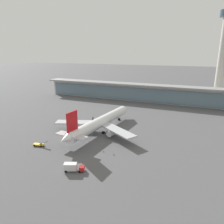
# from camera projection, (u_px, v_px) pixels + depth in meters

# --- Properties ---
(ground_plane) EXTENTS (1200.00, 1200.00, 0.00)m
(ground_plane) POSITION_uv_depth(u_px,v_px,m) (102.00, 133.00, 110.32)
(ground_plane) COLOR #515154
(airliner_on_stand) EXTENTS (47.89, 62.62, 16.67)m
(airliner_on_stand) POSITION_uv_depth(u_px,v_px,m) (100.00, 122.00, 110.46)
(airliner_on_stand) COLOR white
(airliner_on_stand) RESTS_ON ground
(service_truck_near_nose_yellow) EXTENTS (6.94, 2.81, 2.70)m
(service_truck_near_nose_yellow) POSITION_uv_depth(u_px,v_px,m) (39.00, 144.00, 94.43)
(service_truck_near_nose_yellow) COLOR yellow
(service_truck_near_nose_yellow) RESTS_ON ground
(service_truck_under_wing_red) EXTENTS (7.63, 4.88, 3.10)m
(service_truck_under_wing_red) POSITION_uv_depth(u_px,v_px,m) (73.00, 167.00, 74.15)
(service_truck_under_wing_red) COLOR #B21E1E
(service_truck_under_wing_red) RESTS_ON ground
(service_truck_mid_apron_yellow) EXTENTS (4.12, 6.73, 2.70)m
(service_truck_mid_apron_yellow) POSITION_uv_depth(u_px,v_px,m) (93.00, 122.00, 124.27)
(service_truck_mid_apron_yellow) COLOR yellow
(service_truck_mid_apron_yellow) RESTS_ON ground
(terminal_building) EXTENTS (183.60, 12.80, 15.20)m
(terminal_building) POSITION_uv_depth(u_px,v_px,m) (142.00, 92.00, 179.15)
(terminal_building) COLOR beige
(terminal_building) RESTS_ON ground
(control_tower) EXTENTS (12.00, 12.00, 80.33)m
(control_tower) POSITION_uv_depth(u_px,v_px,m) (223.00, 49.00, 168.57)
(control_tower) COLOR beige
(control_tower) RESTS_ON ground
(safety_cone_alpha) EXTENTS (0.62, 0.62, 0.70)m
(safety_cone_alpha) POSITION_uv_depth(u_px,v_px,m) (39.00, 142.00, 97.70)
(safety_cone_alpha) COLOR orange
(safety_cone_alpha) RESTS_ON ground
(safety_cone_bravo) EXTENTS (0.62, 0.62, 0.70)m
(safety_cone_bravo) POSITION_uv_depth(u_px,v_px,m) (65.00, 141.00, 99.52)
(safety_cone_bravo) COLOR orange
(safety_cone_bravo) RESTS_ON ground
(safety_cone_charlie) EXTENTS (0.62, 0.62, 0.70)m
(safety_cone_charlie) POSITION_uv_depth(u_px,v_px,m) (114.00, 154.00, 86.32)
(safety_cone_charlie) COLOR orange
(safety_cone_charlie) RESTS_ON ground
(safety_cone_delta) EXTENTS (0.62, 0.62, 0.70)m
(safety_cone_delta) POSITION_uv_depth(u_px,v_px,m) (103.00, 151.00, 88.97)
(safety_cone_delta) COLOR orange
(safety_cone_delta) RESTS_ON ground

